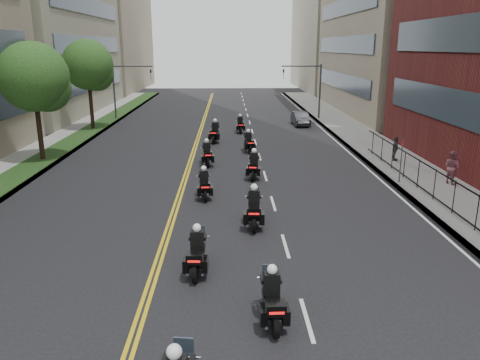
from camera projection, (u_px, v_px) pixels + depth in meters
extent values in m
cube|color=gray|center=(386.00, 155.00, 32.41)|extent=(4.00, 90.00, 0.15)
cube|color=gray|center=(37.00, 157.00, 31.82)|extent=(4.00, 90.00, 0.15)
cube|color=#1C3D16|center=(49.00, 155.00, 31.81)|extent=(2.00, 90.00, 0.04)
cube|color=#333F4C|center=(340.00, 81.00, 53.62)|extent=(0.12, 24.08, 1.80)
cube|color=#333F4C|center=(342.00, 45.00, 52.52)|extent=(0.12, 24.08, 1.80)
cube|color=#333F4C|center=(344.00, 7.00, 51.42)|extent=(0.12, 24.08, 1.80)
cube|color=gray|center=(347.00, 12.00, 80.02)|extent=(15.00, 28.00, 26.00)
cube|color=#333F4C|center=(96.00, 81.00, 52.93)|extent=(0.12, 24.08, 1.80)
cube|color=#333F4C|center=(92.00, 45.00, 51.83)|extent=(0.12, 24.08, 1.80)
cube|color=#333F4C|center=(89.00, 6.00, 50.73)|extent=(0.12, 24.08, 1.80)
cube|color=gray|center=(91.00, 11.00, 78.95)|extent=(16.00, 28.00, 26.00)
cube|color=black|center=(467.00, 189.00, 19.47)|extent=(0.05, 28.00, 0.05)
cube|color=black|center=(463.00, 218.00, 19.83)|extent=(0.05, 28.00, 0.05)
cylinder|color=#301E15|center=(39.00, 123.00, 30.19)|extent=(0.32, 0.32, 5.11)
sphere|color=#204B19|center=(33.00, 77.00, 29.39)|extent=(4.40, 4.40, 4.40)
sphere|color=#204B19|center=(47.00, 88.00, 29.99)|extent=(3.08, 3.08, 3.08)
cylinder|color=#301E15|center=(91.00, 100.00, 41.69)|extent=(0.32, 0.32, 5.39)
sphere|color=#204B19|center=(88.00, 65.00, 40.84)|extent=(4.40, 4.40, 4.40)
sphere|color=#204B19|center=(97.00, 73.00, 41.45)|extent=(3.08, 3.08, 3.08)
cylinder|color=#3F3F44|center=(320.00, 92.00, 47.96)|extent=(0.18, 0.18, 5.60)
cylinder|color=#3F3F44|center=(301.00, 66.00, 47.19)|extent=(4.00, 0.14, 0.14)
imported|color=black|center=(283.00, 74.00, 47.37)|extent=(0.16, 0.20, 1.00)
cylinder|color=#3F3F44|center=(114.00, 93.00, 47.44)|extent=(0.18, 0.18, 5.60)
cylinder|color=#3F3F44|center=(132.00, 66.00, 46.78)|extent=(4.00, 0.14, 0.14)
imported|color=black|center=(151.00, 74.00, 47.04)|extent=(0.16, 0.20, 1.00)
sphere|color=white|center=(174.00, 352.00, 8.98)|extent=(0.31, 0.31, 0.31)
cylinder|color=black|center=(275.00, 325.00, 12.14)|extent=(0.16, 0.67, 0.67)
cylinder|color=black|center=(268.00, 295.00, 13.65)|extent=(0.16, 0.67, 0.67)
cube|color=black|center=(272.00, 300.00, 12.82)|extent=(0.46, 1.34, 0.39)
cube|color=silver|center=(271.00, 307.00, 12.93)|extent=(0.39, 0.55, 0.30)
cube|color=black|center=(276.00, 308.00, 12.00)|extent=(0.53, 0.43, 0.31)
cube|color=red|center=(277.00, 313.00, 11.81)|extent=(0.39, 0.04, 0.07)
cube|color=black|center=(272.00, 283.00, 12.73)|extent=(0.44, 0.29, 0.61)
sphere|color=white|center=(272.00, 269.00, 12.63)|extent=(0.29, 0.29, 0.29)
cylinder|color=black|center=(195.00, 273.00, 14.95)|extent=(0.17, 0.69, 0.68)
cylinder|color=black|center=(200.00, 252.00, 16.49)|extent=(0.17, 0.69, 0.68)
cube|color=black|center=(197.00, 254.00, 15.64)|extent=(0.47, 1.37, 0.40)
cube|color=silver|center=(198.00, 260.00, 15.75)|extent=(0.40, 0.57, 0.30)
cube|color=black|center=(195.00, 258.00, 14.81)|extent=(0.54, 0.44, 0.32)
cube|color=red|center=(194.00, 261.00, 14.61)|extent=(0.40, 0.05, 0.07)
cube|color=black|center=(197.00, 240.00, 15.55)|extent=(0.45, 0.30, 0.62)
sphere|color=white|center=(197.00, 228.00, 15.45)|extent=(0.29, 0.29, 0.29)
cylinder|color=black|center=(254.00, 224.00, 18.94)|extent=(0.19, 0.74, 0.73)
cylinder|color=black|center=(254.00, 210.00, 20.60)|extent=(0.19, 0.74, 0.73)
cube|color=black|center=(254.00, 210.00, 19.69)|extent=(0.53, 1.48, 0.43)
cube|color=silver|center=(254.00, 215.00, 19.81)|extent=(0.44, 0.61, 0.32)
cube|color=black|center=(254.00, 211.00, 18.79)|extent=(0.58, 0.48, 0.35)
cube|color=red|center=(254.00, 214.00, 18.58)|extent=(0.43, 0.06, 0.08)
cube|color=black|center=(254.00, 198.00, 19.59)|extent=(0.49, 0.33, 0.67)
sphere|color=white|center=(254.00, 187.00, 19.48)|extent=(0.31, 0.31, 0.31)
cylinder|color=black|center=(205.00, 196.00, 22.72)|extent=(0.21, 0.67, 0.66)
cylinder|color=black|center=(203.00, 187.00, 24.19)|extent=(0.21, 0.67, 0.66)
cube|color=black|center=(204.00, 186.00, 23.38)|extent=(0.55, 1.34, 0.39)
cube|color=silver|center=(204.00, 190.00, 23.49)|extent=(0.42, 0.57, 0.29)
cube|color=black|center=(205.00, 186.00, 22.58)|extent=(0.54, 0.46, 0.31)
cube|color=red|center=(205.00, 187.00, 22.39)|extent=(0.39, 0.07, 0.07)
cube|color=black|center=(204.00, 176.00, 23.29)|extent=(0.45, 0.32, 0.60)
sphere|color=white|center=(204.00, 168.00, 23.19)|extent=(0.28, 0.28, 0.28)
cylinder|color=black|center=(253.00, 175.00, 26.20)|extent=(0.22, 0.71, 0.70)
cylinder|color=black|center=(255.00, 168.00, 27.77)|extent=(0.22, 0.71, 0.70)
cube|color=black|center=(254.00, 167.00, 26.91)|extent=(0.59, 1.42, 0.41)
cube|color=silver|center=(254.00, 171.00, 27.02)|extent=(0.45, 0.60, 0.31)
cube|color=black|center=(253.00, 166.00, 26.06)|extent=(0.58, 0.49, 0.33)
cube|color=red|center=(253.00, 168.00, 25.86)|extent=(0.41, 0.08, 0.07)
cube|color=black|center=(254.00, 158.00, 26.81)|extent=(0.48, 0.34, 0.63)
sphere|color=white|center=(254.00, 151.00, 26.71)|extent=(0.30, 0.30, 0.30)
cylinder|color=black|center=(208.00, 162.00, 29.18)|extent=(0.22, 0.69, 0.68)
cylinder|color=black|center=(206.00, 157.00, 30.71)|extent=(0.22, 0.69, 0.68)
cube|color=black|center=(207.00, 155.00, 29.87)|extent=(0.59, 1.40, 0.40)
cube|color=silver|center=(207.00, 158.00, 29.98)|extent=(0.45, 0.59, 0.30)
cube|color=black|center=(208.00, 154.00, 29.04)|extent=(0.57, 0.48, 0.32)
cube|color=red|center=(208.00, 155.00, 28.84)|extent=(0.40, 0.08, 0.07)
cube|color=black|center=(207.00, 147.00, 29.78)|extent=(0.47, 0.33, 0.62)
sphere|color=white|center=(206.00, 141.00, 29.67)|extent=(0.29, 0.29, 0.29)
cylinder|color=black|center=(250.00, 149.00, 32.94)|extent=(0.22, 0.67, 0.66)
cylinder|color=black|center=(246.00, 145.00, 34.41)|extent=(0.22, 0.67, 0.66)
cube|color=black|center=(248.00, 143.00, 33.60)|extent=(0.58, 1.35, 0.39)
cube|color=silver|center=(248.00, 146.00, 33.71)|extent=(0.44, 0.58, 0.29)
cube|color=black|center=(250.00, 142.00, 32.80)|extent=(0.56, 0.47, 0.31)
cube|color=red|center=(251.00, 143.00, 32.61)|extent=(0.39, 0.08, 0.07)
cube|color=black|center=(248.00, 137.00, 33.51)|extent=(0.46, 0.33, 0.60)
sphere|color=white|center=(248.00, 131.00, 33.41)|extent=(0.28, 0.28, 0.28)
cylinder|color=black|center=(214.00, 140.00, 36.18)|extent=(0.23, 0.76, 0.75)
cylinder|color=black|center=(217.00, 135.00, 37.86)|extent=(0.23, 0.76, 0.75)
cube|color=black|center=(215.00, 134.00, 36.94)|extent=(0.60, 1.52, 0.44)
cube|color=silver|center=(215.00, 137.00, 37.06)|extent=(0.47, 0.64, 0.33)
cube|color=black|center=(214.00, 132.00, 36.02)|extent=(0.61, 0.51, 0.35)
cube|color=red|center=(213.00, 133.00, 35.81)|extent=(0.44, 0.08, 0.08)
cube|color=black|center=(215.00, 127.00, 36.84)|extent=(0.51, 0.35, 0.68)
sphere|color=white|center=(215.00, 121.00, 36.72)|extent=(0.32, 0.32, 0.32)
cylinder|color=black|center=(241.00, 130.00, 40.45)|extent=(0.16, 0.66, 0.66)
cylinder|color=black|center=(240.00, 127.00, 41.94)|extent=(0.16, 0.66, 0.66)
cube|color=black|center=(240.00, 126.00, 41.12)|extent=(0.46, 1.32, 0.39)
cube|color=silver|center=(240.00, 128.00, 41.23)|extent=(0.39, 0.55, 0.29)
cube|color=black|center=(241.00, 124.00, 40.31)|extent=(0.52, 0.43, 0.31)
cube|color=red|center=(241.00, 125.00, 40.12)|extent=(0.39, 0.05, 0.07)
cube|color=black|center=(240.00, 120.00, 41.03)|extent=(0.44, 0.29, 0.60)
sphere|color=white|center=(240.00, 115.00, 40.93)|extent=(0.28, 0.28, 0.28)
imported|color=black|center=(300.00, 118.00, 44.92)|extent=(1.46, 3.95, 1.29)
imported|color=#8E4D5C|center=(452.00, 167.00, 25.16)|extent=(0.95, 1.07, 1.81)
imported|color=#424249|center=(395.00, 149.00, 30.27)|extent=(0.79, 0.99, 1.58)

